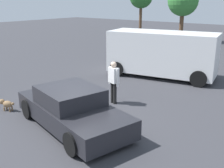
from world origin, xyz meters
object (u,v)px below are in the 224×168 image
Objects in this scene: pedestrian at (114,79)px; dog at (6,104)px; sedan_foreground at (71,109)px; van_white at (162,53)px.

dog is at bearing -23.49° from pedestrian.
sedan_foreground is 2.82m from dog.
sedan_foreground is 6.98m from van_white.
pedestrian reaches higher than dog.
sedan_foreground is 7.84× the size of dog.
pedestrian is at bearing -95.52° from van_white.
van_white is at bearing 109.38° from sedan_foreground.
sedan_foreground is at bearing 22.25° from pedestrian.
van_white is (-0.63, 6.92, 0.65)m from sedan_foreground.
van_white reaches higher than dog.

